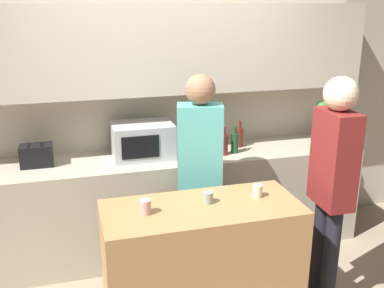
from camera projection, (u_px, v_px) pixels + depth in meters
name	position (u px, v px, depth m)	size (l,w,h in m)	color
back_wall	(158.00, 81.00, 4.00)	(6.40, 0.40, 2.70)	beige
back_counter	(166.00, 204.00, 4.08)	(3.60, 0.62, 0.91)	#B7AD99
kitchen_island	(202.00, 269.00, 3.06)	(1.31, 0.57, 0.94)	#B27F4C
microwave	(143.00, 140.00, 3.89)	(0.52, 0.39, 0.30)	#B7BABC
toaster	(36.00, 155.00, 3.69)	(0.26, 0.16, 0.18)	black
potted_plant	(321.00, 121.00, 4.32)	(0.14, 0.14, 0.39)	brown
bottle_0	(208.00, 140.00, 4.06)	(0.08, 0.08, 0.27)	#472814
bottle_1	(224.00, 144.00, 3.96)	(0.07, 0.07, 0.26)	maroon
bottle_2	(235.00, 142.00, 4.01)	(0.07, 0.07, 0.25)	#194723
bottle_3	(240.00, 137.00, 4.18)	(0.07, 0.07, 0.25)	maroon
cup_0	(257.00, 191.00, 3.05)	(0.07, 0.07, 0.09)	beige
cup_1	(208.00, 198.00, 2.96)	(0.07, 0.07, 0.08)	gray
cup_2	(145.00, 207.00, 2.80)	(0.07, 0.07, 0.10)	#D1A19B
person_left	(200.00, 164.00, 3.44)	(0.38, 0.27, 1.71)	black
person_center	(332.00, 177.00, 3.10)	(0.23, 0.35, 1.75)	black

